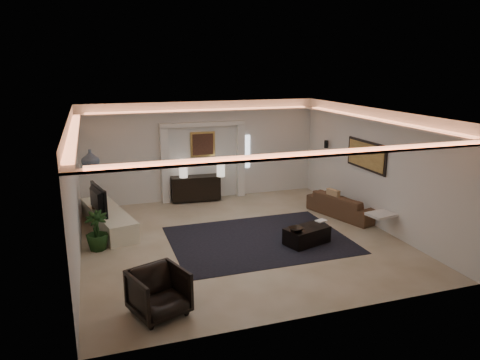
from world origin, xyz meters
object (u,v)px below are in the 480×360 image
object	(u,v)px
console	(196,188)
armchair	(159,293)
coffee_table	(307,235)
sofa	(344,205)

from	to	relation	value
console	armchair	world-z (taller)	armchair
console	coffee_table	size ratio (longest dim) A/B	1.43
sofa	armchair	bearing A→B (deg)	104.42
sofa	coffee_table	world-z (taller)	sofa
sofa	armchair	world-z (taller)	armchair
sofa	coffee_table	size ratio (longest dim) A/B	2.04
sofa	armchair	distance (m)	6.37
sofa	armchair	xyz separation A→B (m)	(-5.41, -3.36, 0.09)
console	coffee_table	xyz separation A→B (m)	(1.62, -4.00, -0.20)
console	armchair	size ratio (longest dim) A/B	1.69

